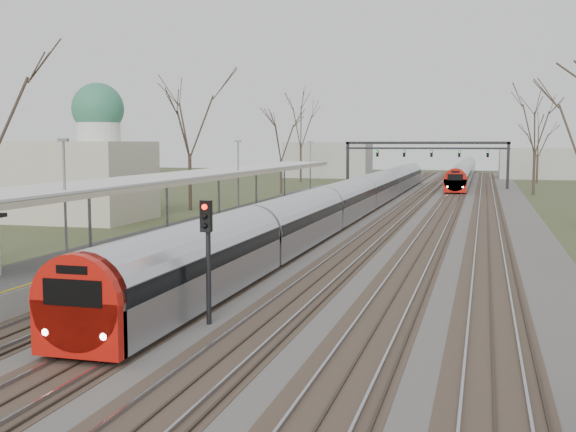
# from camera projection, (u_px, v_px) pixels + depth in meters

# --- Properties ---
(track_bed) EXTENTS (24.00, 160.00, 0.22)m
(track_bed) POSITION_uv_depth(u_px,v_px,m) (399.00, 208.00, 65.01)
(track_bed) COLOR #474442
(track_bed) RESTS_ON ground
(platform) EXTENTS (3.50, 69.00, 1.00)m
(platform) POSITION_uv_depth(u_px,v_px,m) (237.00, 220.00, 50.61)
(platform) COLOR #9E9B93
(platform) RESTS_ON ground
(canopy) EXTENTS (4.10, 50.00, 3.11)m
(canopy) POSITION_uv_depth(u_px,v_px,m) (213.00, 174.00, 45.93)
(canopy) COLOR slate
(canopy) RESTS_ON platform
(dome_building) EXTENTS (10.00, 8.00, 10.30)m
(dome_building) POSITION_uv_depth(u_px,v_px,m) (79.00, 172.00, 54.07)
(dome_building) COLOR beige
(dome_building) RESTS_ON ground
(signal_gantry) EXTENTS (21.00, 0.59, 6.08)m
(signal_gantry) POSITION_uv_depth(u_px,v_px,m) (426.00, 151.00, 93.30)
(signal_gantry) COLOR black
(signal_gantry) RESTS_ON ground
(tree_west_far) EXTENTS (5.50, 5.50, 11.33)m
(tree_west_far) POSITION_uv_depth(u_px,v_px,m) (189.00, 118.00, 62.00)
(tree_west_far) COLOR #2D231C
(tree_west_far) RESTS_ON ground
(train_near) EXTENTS (2.62, 90.21, 3.05)m
(train_near) POSITION_uv_depth(u_px,v_px,m) (361.00, 195.00, 61.71)
(train_near) COLOR #A4A6AD
(train_near) RESTS_ON ground
(train_far) EXTENTS (2.62, 75.21, 3.05)m
(train_far) POSITION_uv_depth(u_px,v_px,m) (464.00, 170.00, 117.11)
(train_far) COLOR #A4A6AD
(train_far) RESTS_ON ground
(signal_post) EXTENTS (0.35, 0.45, 4.10)m
(signal_post) POSITION_uv_depth(u_px,v_px,m) (207.00, 243.00, 22.79)
(signal_post) COLOR black
(signal_post) RESTS_ON ground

